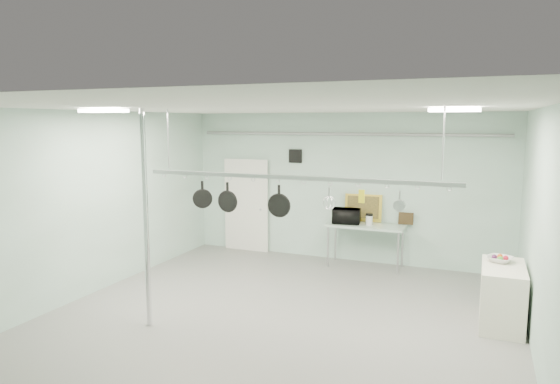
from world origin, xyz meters
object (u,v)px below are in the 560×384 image
at_px(microwave, 346,216).
at_px(skillet_mid, 228,198).
at_px(side_cabinet, 502,295).
at_px(skillet_left, 202,194).
at_px(coffee_canister, 369,220).
at_px(chrome_pole, 146,220).
at_px(pot_rack, 291,176).
at_px(fruit_bowl, 500,259).
at_px(skillet_right, 279,201).
at_px(prep_table, 366,228).

bearing_deg(microwave, skillet_mid, 63.96).
bearing_deg(skillet_mid, side_cabinet, 18.01).
distance_m(microwave, skillet_left, 3.66).
bearing_deg(coffee_canister, side_cabinet, -41.01).
height_order(microwave, skillet_left, skillet_left).
relative_size(chrome_pole, pot_rack, 0.67).
height_order(fruit_bowl, skillet_left, skillet_left).
distance_m(chrome_pole, pot_rack, 2.19).
bearing_deg(skillet_mid, coffee_canister, 67.51).
height_order(chrome_pole, fruit_bowl, chrome_pole).
height_order(microwave, coffee_canister, microwave).
bearing_deg(skillet_right, skillet_left, 177.86).
distance_m(chrome_pole, prep_table, 4.85).
xyz_separation_m(pot_rack, microwave, (0.00, 3.24, -1.17)).
bearing_deg(prep_table, fruit_bowl, -38.60).
xyz_separation_m(pot_rack, coffee_canister, (0.48, 3.25, -1.23)).
relative_size(prep_table, skillet_right, 3.25).
bearing_deg(chrome_pole, skillet_right, 27.64).
height_order(side_cabinet, skillet_right, skillet_right).
distance_m(chrome_pole, microwave, 4.59).
relative_size(microwave, skillet_left, 1.33).
relative_size(prep_table, side_cabinet, 1.33).
height_order(chrome_pole, side_cabinet, chrome_pole).
bearing_deg(skillet_right, chrome_pole, -154.50).
xyz_separation_m(side_cabinet, skillet_right, (-3.13, -1.10, 1.39)).
bearing_deg(fruit_bowl, skillet_mid, -161.65).
bearing_deg(side_cabinet, chrome_pole, -157.59).
height_order(pot_rack, skillet_right, pot_rack).
height_order(prep_table, skillet_mid, skillet_mid).
height_order(pot_rack, skillet_left, pot_rack).
bearing_deg(microwave, skillet_right, 78.56).
distance_m(side_cabinet, skillet_left, 4.79).
xyz_separation_m(side_cabinet, skillet_left, (-4.44, -1.10, 1.42)).
bearing_deg(microwave, prep_table, -179.98).
height_order(side_cabinet, coffee_canister, coffee_canister).
height_order(prep_table, side_cabinet, prep_table).
xyz_separation_m(fruit_bowl, skillet_right, (-3.08, -1.31, 0.89)).
distance_m(prep_table, pot_rack, 3.61).
bearing_deg(skillet_left, microwave, 36.55).
distance_m(skillet_left, skillet_mid, 0.45).
bearing_deg(side_cabinet, prep_table, 139.21).
height_order(fruit_bowl, skillet_right, skillet_right).
relative_size(fruit_bowl, skillet_mid, 0.75).
bearing_deg(side_cabinet, fruit_bowl, 104.42).
relative_size(chrome_pole, prep_table, 2.00).
height_order(coffee_canister, fruit_bowl, coffee_canister).
distance_m(microwave, skillet_mid, 3.50).
relative_size(chrome_pole, coffee_canister, 16.16).
height_order(pot_rack, microwave, pot_rack).
bearing_deg(microwave, fruit_bowl, 138.03).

